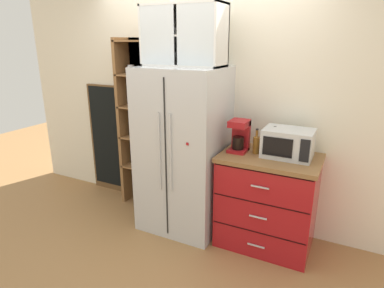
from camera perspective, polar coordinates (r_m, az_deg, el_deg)
ground_plane at (r=3.76m, az=-1.39°, el=-13.63°), size 10.66×10.66×0.00m
wall_back_cream at (r=3.63m, az=1.47°, el=6.93°), size 4.97×0.10×2.55m
refrigerator at (r=3.39m, az=-1.51°, el=-1.15°), size 0.83×0.72×1.71m
pantry_shelf_column at (r=3.93m, az=-8.59°, el=3.82°), size 0.53×0.30×1.99m
counter_cabinet at (r=3.29m, az=13.04°, el=-9.64°), size 0.91×0.64×0.93m
microwave at (r=3.09m, az=16.51°, el=0.15°), size 0.44×0.33×0.26m
coffee_maker at (r=3.15m, az=8.37°, el=1.50°), size 0.17×0.20×0.31m
mug_cream at (r=3.11m, az=13.77°, el=-1.15°), size 0.12×0.09×0.09m
mug_red at (r=3.11m, az=13.80°, el=-1.07°), size 0.11×0.08×0.10m
bottle_green at (r=3.16m, az=14.18°, el=0.43°), size 0.07×0.07×0.26m
bottle_amber at (r=3.12m, az=11.23°, el=0.19°), size 0.06×0.06×0.24m
upper_cabinet at (r=3.25m, az=-1.28°, el=18.44°), size 0.80×0.32×0.56m
chalkboard_menu at (r=4.40m, az=-14.28°, el=0.81°), size 0.60×0.04×1.42m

